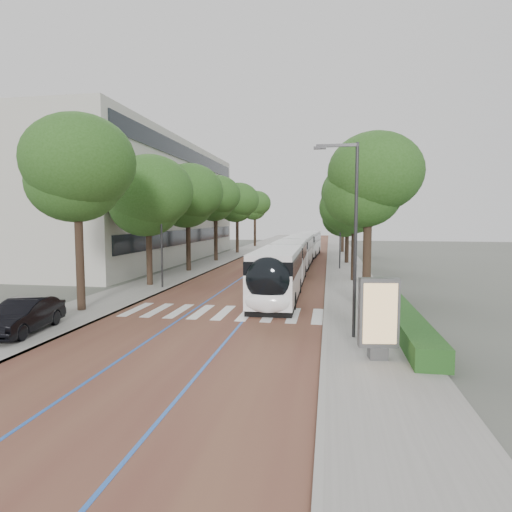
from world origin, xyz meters
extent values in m
plane|color=#51544C|center=(0.00, 0.00, 0.00)|extent=(160.00, 160.00, 0.00)
cube|color=#572E27|center=(0.00, 40.00, 0.01)|extent=(11.00, 140.00, 0.02)
cube|color=gray|center=(-7.50, 40.00, 0.06)|extent=(4.00, 140.00, 0.12)
cube|color=gray|center=(7.50, 40.00, 0.06)|extent=(4.00, 140.00, 0.12)
cube|color=gray|center=(-5.60, 40.00, 0.06)|extent=(0.20, 140.00, 0.14)
cube|color=gray|center=(5.60, 40.00, 0.06)|extent=(0.20, 140.00, 0.14)
cube|color=silver|center=(-4.80, 1.00, 0.03)|extent=(0.55, 3.60, 0.01)
cube|color=silver|center=(-3.55, 1.00, 0.03)|extent=(0.55, 3.60, 0.01)
cube|color=silver|center=(-2.30, 1.00, 0.03)|extent=(0.55, 3.60, 0.01)
cube|color=silver|center=(-1.05, 1.00, 0.03)|extent=(0.55, 3.60, 0.01)
cube|color=silver|center=(0.20, 1.00, 0.03)|extent=(0.55, 3.60, 0.01)
cube|color=silver|center=(1.45, 1.00, 0.03)|extent=(0.55, 3.60, 0.01)
cube|color=silver|center=(2.70, 1.00, 0.03)|extent=(0.55, 3.60, 0.01)
cube|color=silver|center=(3.95, 1.00, 0.03)|extent=(0.55, 3.60, 0.01)
cube|color=silver|center=(5.20, 1.00, 0.03)|extent=(0.55, 3.60, 0.01)
cube|color=#2352AF|center=(-1.60, 40.00, 0.02)|extent=(0.12, 126.00, 0.01)
cube|color=#2352AF|center=(1.60, 40.00, 0.02)|extent=(0.12, 126.00, 0.01)
cube|color=beige|center=(-19.50, 28.00, 7.00)|extent=(18.00, 40.00, 14.00)
cube|color=black|center=(-10.45, 28.00, 3.00)|extent=(0.12, 38.00, 1.60)
cube|color=black|center=(-10.45, 28.00, 6.20)|extent=(0.12, 38.00, 1.60)
cube|color=black|center=(-10.45, 28.00, 9.40)|extent=(0.12, 38.00, 1.60)
cube|color=black|center=(-10.45, 28.00, 12.40)|extent=(0.12, 38.00, 1.60)
cube|color=#173E15|center=(9.10, 0.00, 0.52)|extent=(1.20, 14.00, 0.80)
cylinder|color=#2D2C2F|center=(6.80, -3.00, 4.12)|extent=(0.14, 0.14, 8.00)
cube|color=#2D2C2F|center=(6.00, -3.00, 8.02)|extent=(1.70, 0.12, 0.12)
cube|color=#2D2C2F|center=(5.30, -3.00, 7.94)|extent=(0.50, 0.20, 0.10)
cylinder|color=#2D2C2F|center=(6.80, 22.00, 4.12)|extent=(0.14, 0.14, 8.00)
cube|color=#2D2C2F|center=(6.00, 22.00, 8.02)|extent=(1.70, 0.12, 0.12)
cube|color=#2D2C2F|center=(5.30, 22.00, 7.94)|extent=(0.50, 0.20, 0.10)
cylinder|color=#2D2C2F|center=(-6.10, 8.00, 4.12)|extent=(0.14, 0.14, 8.00)
cylinder|color=black|center=(-7.50, 0.00, 2.64)|extent=(0.44, 0.44, 5.29)
ellipsoid|color=#244C18|center=(-7.50, 0.00, 7.45)|extent=(5.81, 5.81, 4.94)
cylinder|color=black|center=(-7.50, 9.00, 2.29)|extent=(0.44, 0.44, 4.59)
ellipsoid|color=#244C18|center=(-7.50, 9.00, 6.47)|extent=(6.22, 6.22, 5.28)
cylinder|color=black|center=(-7.50, 18.00, 2.46)|extent=(0.44, 0.44, 4.93)
ellipsoid|color=#244C18|center=(-7.50, 18.00, 6.95)|extent=(6.26, 6.26, 5.32)
cylinder|color=black|center=(-7.50, 28.00, 2.56)|extent=(0.44, 0.44, 5.11)
ellipsoid|color=#244C18|center=(-7.50, 28.00, 7.20)|extent=(5.42, 5.42, 4.61)
cylinder|color=black|center=(-7.50, 40.00, 2.54)|extent=(0.44, 0.44, 5.07)
ellipsoid|color=#244C18|center=(-7.50, 40.00, 7.15)|extent=(5.86, 5.86, 4.98)
cylinder|color=black|center=(-7.50, 55.00, 2.56)|extent=(0.44, 0.44, 5.12)
ellipsoid|color=#244C18|center=(-7.50, 55.00, 7.22)|extent=(5.22, 5.22, 4.43)
cylinder|color=black|center=(7.70, 2.00, 2.42)|extent=(0.44, 0.44, 4.84)
ellipsoid|color=#244C18|center=(7.70, 2.00, 6.82)|extent=(4.83, 4.83, 4.10)
cylinder|color=black|center=(7.70, 14.00, 2.29)|extent=(0.44, 0.44, 4.58)
ellipsoid|color=#244C18|center=(7.70, 14.00, 6.46)|extent=(5.92, 5.92, 5.03)
cylinder|color=black|center=(7.70, 28.00, 1.99)|extent=(0.44, 0.44, 3.99)
ellipsoid|color=#244C18|center=(7.70, 28.00, 5.62)|extent=(5.89, 5.89, 5.01)
cylinder|color=black|center=(7.70, 44.00, 2.18)|extent=(0.44, 0.44, 4.35)
ellipsoid|color=#244C18|center=(7.70, 44.00, 6.13)|extent=(5.39, 5.39, 4.58)
cylinder|color=black|center=(2.58, 9.86, 1.77)|extent=(2.31, 0.93, 2.30)
cube|color=white|center=(2.65, 4.73, 1.26)|extent=(2.62, 9.39, 1.82)
cube|color=black|center=(2.65, 4.73, 2.40)|extent=(2.66, 9.21, 0.97)
cube|color=silver|center=(2.65, 4.73, 3.04)|extent=(2.57, 9.20, 0.31)
cube|color=black|center=(2.65, 4.73, 0.17)|extent=(2.57, 9.02, 0.35)
cube|color=white|center=(2.53, 14.18, 1.26)|extent=(2.60, 7.77, 1.82)
cube|color=black|center=(2.53, 14.18, 2.40)|extent=(2.64, 7.62, 0.97)
cube|color=silver|center=(2.53, 14.18, 3.04)|extent=(2.55, 7.62, 0.31)
cube|color=black|center=(2.53, 14.18, 0.17)|extent=(2.55, 7.46, 0.35)
ellipsoid|color=black|center=(2.71, 0.20, 2.00)|extent=(2.36, 1.13, 2.28)
ellipsoid|color=white|center=(2.71, 0.15, 0.86)|extent=(2.36, 1.03, 1.14)
cylinder|color=black|center=(1.55, 2.44, 0.50)|extent=(0.31, 1.00, 1.00)
cylinder|color=black|center=(3.81, 2.47, 0.50)|extent=(0.31, 1.00, 1.00)
cylinder|color=black|center=(1.38, 15.84, 0.50)|extent=(0.31, 1.00, 1.00)
cylinder|color=black|center=(3.64, 15.87, 0.50)|extent=(0.31, 1.00, 1.00)
cylinder|color=black|center=(1.48, 7.80, 0.50)|extent=(0.31, 1.00, 1.00)
cylinder|color=black|center=(3.74, 7.83, 0.50)|extent=(0.31, 1.00, 1.00)
cube|color=white|center=(2.56, 25.16, 1.26)|extent=(2.63, 12.03, 1.82)
cube|color=black|center=(2.56, 25.16, 2.40)|extent=(2.67, 11.79, 0.97)
cube|color=silver|center=(2.56, 25.16, 3.04)|extent=(2.58, 11.79, 0.31)
cube|color=black|center=(2.56, 25.16, 0.17)|extent=(2.58, 11.55, 0.35)
ellipsoid|color=black|center=(2.50, 19.31, 2.00)|extent=(2.36, 1.13, 2.28)
ellipsoid|color=white|center=(2.50, 19.26, 0.86)|extent=(2.36, 1.03, 1.14)
cylinder|color=black|center=(1.39, 21.57, 0.50)|extent=(0.31, 1.00, 1.00)
cylinder|color=black|center=(3.65, 21.55, 0.50)|extent=(0.31, 1.00, 1.00)
cylinder|color=black|center=(1.47, 28.97, 0.50)|extent=(0.31, 1.00, 1.00)
cylinder|color=black|center=(3.73, 28.95, 0.50)|extent=(0.31, 1.00, 1.00)
cube|color=white|center=(2.96, 37.59, 1.26)|extent=(3.03, 12.10, 1.82)
cube|color=black|center=(2.96, 37.59, 2.40)|extent=(3.06, 11.86, 0.97)
cube|color=silver|center=(2.96, 37.59, 3.04)|extent=(2.97, 11.86, 0.31)
cube|color=black|center=(2.96, 37.59, 0.17)|extent=(2.96, 11.62, 0.35)
ellipsoid|color=black|center=(2.70, 31.74, 2.00)|extent=(2.40, 1.20, 2.28)
ellipsoid|color=white|center=(2.70, 31.69, 0.86)|extent=(2.39, 1.10, 1.14)
cylinder|color=black|center=(1.68, 34.04, 0.50)|extent=(0.34, 1.01, 1.00)
cylinder|color=black|center=(3.93, 33.94, 0.50)|extent=(0.34, 1.01, 1.00)
cylinder|color=black|center=(2.00, 41.43, 0.50)|extent=(0.34, 1.01, 1.00)
cylinder|color=black|center=(4.26, 41.33, 0.50)|extent=(0.34, 1.01, 1.00)
cube|color=#59595B|center=(7.49, -5.70, 0.33)|extent=(0.71, 0.62, 0.43)
cube|color=#59595B|center=(7.49, -5.70, 1.77)|extent=(1.42, 0.57, 2.45)
cube|color=tan|center=(7.51, -5.90, 1.77)|extent=(1.16, 0.19, 2.13)
imported|color=black|center=(-7.29, -4.72, 0.86)|extent=(2.09, 4.62, 1.47)
camera|label=1|loc=(5.73, -20.97, 5.05)|focal=30.00mm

